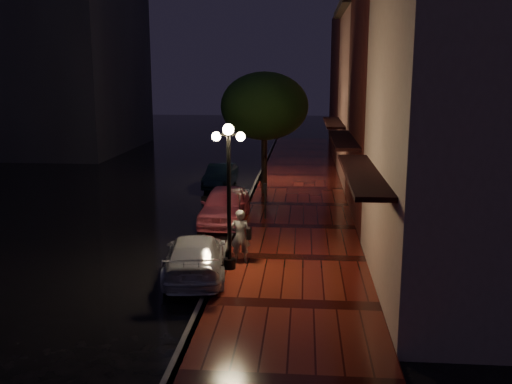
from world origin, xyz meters
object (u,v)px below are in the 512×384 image
at_px(streetlamp_far, 264,136).
at_px(pink_car, 225,205).
at_px(navy_car, 221,176).
at_px(woman_with_umbrella, 240,213).
at_px(silver_car, 196,256).
at_px(streetlamp_near, 229,188).
at_px(street_tree, 265,108).
at_px(parking_meter, 265,197).

relative_size(streetlamp_far, pink_car, 1.01).
relative_size(pink_car, navy_car, 1.16).
bearing_deg(woman_with_umbrella, silver_car, 33.15).
bearing_deg(streetlamp_near, streetlamp_far, 90.00).
height_order(streetlamp_far, silver_car, streetlamp_far).
bearing_deg(streetlamp_far, pink_car, -96.59).
xyz_separation_m(navy_car, silver_car, (1.22, -13.37, 0.02)).
bearing_deg(street_tree, streetlamp_far, 94.91).
relative_size(navy_car, silver_car, 0.86).
bearing_deg(woman_with_umbrella, streetlamp_far, -94.74).
height_order(pink_car, navy_car, pink_car).
height_order(streetlamp_far, woman_with_umbrella, streetlamp_far).
distance_m(street_tree, silver_car, 12.00).
bearing_deg(silver_car, pink_car, -97.63).
bearing_deg(navy_car, woman_with_umbrella, -75.96).
bearing_deg(street_tree, pink_car, -103.05).
bearing_deg(parking_meter, navy_car, 121.12).
height_order(streetlamp_far, pink_car, streetlamp_far).
bearing_deg(silver_car, parking_meter, -111.75).
xyz_separation_m(street_tree, woman_with_umbrella, (-0.01, -10.40, -2.55)).
bearing_deg(streetlamp_near, parking_meter, 83.80).
height_order(streetlamp_near, pink_car, streetlamp_near).
distance_m(streetlamp_far, navy_car, 3.12).
height_order(street_tree, woman_with_umbrella, street_tree).
xyz_separation_m(pink_car, woman_with_umbrella, (1.20, -5.18, 0.97)).
bearing_deg(navy_car, pink_car, -77.40).
bearing_deg(streetlamp_near, street_tree, 88.65).
bearing_deg(streetlamp_near, pink_car, 99.34).
xyz_separation_m(streetlamp_near, navy_car, (-2.17, 12.99, -1.99)).
height_order(streetlamp_near, silver_car, streetlamp_near).
xyz_separation_m(streetlamp_far, street_tree, (0.26, -3.01, 1.64)).
bearing_deg(silver_car, street_tree, -103.70).
height_order(street_tree, silver_car, street_tree).
height_order(street_tree, navy_car, street_tree).
bearing_deg(pink_car, parking_meter, 7.97).
distance_m(streetlamp_far, silver_car, 14.55).
relative_size(pink_car, woman_with_umbrella, 1.83).
distance_m(streetlamp_near, street_tree, 11.12).
bearing_deg(parking_meter, pink_car, -163.53).
height_order(streetlamp_far, parking_meter, streetlamp_far).
relative_size(streetlamp_near, navy_car, 1.17).
bearing_deg(parking_meter, woman_with_umbrella, -85.04).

